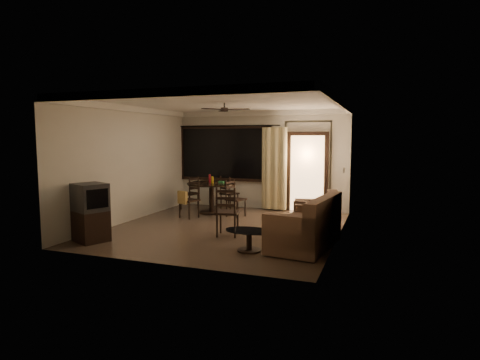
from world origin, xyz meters
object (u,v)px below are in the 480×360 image
at_px(dining_table, 212,189).
at_px(side_chair, 227,221).
at_px(dining_chair_south, 189,206).
at_px(dining_chair_east, 236,206).
at_px(armchair, 319,218).
at_px(sofa, 308,228).
at_px(dining_chair_north, 229,199).
at_px(tv_cabinet, 91,212).
at_px(coffee_table, 249,237).
at_px(dining_chair_west, 190,200).

xyz_separation_m(dining_table, side_chair, (1.35, -2.24, -0.34)).
bearing_deg(dining_chair_south, dining_chair_east, 45.70).
bearing_deg(armchair, sofa, -104.32).
bearing_deg(armchair, dining_chair_east, 138.97).
bearing_deg(dining_chair_south, dining_chair_north, 89.29).
height_order(dining_table, sofa, dining_table).
distance_m(dining_chair_north, tv_cabinet, 4.44).
xyz_separation_m(dining_table, sofa, (3.10, -2.59, -0.27)).
distance_m(dining_chair_east, dining_chair_south, 1.20).
bearing_deg(dining_table, tv_cabinet, -105.87).
distance_m(dining_chair_east, sofa, 3.28).
height_order(dining_chair_east, coffee_table, dining_chair_east).
bearing_deg(dining_chair_north, tv_cabinet, 91.67).
xyz_separation_m(sofa, side_chair, (-1.74, 0.35, -0.07)).
bearing_deg(armchair, side_chair, -171.22).
xyz_separation_m(dining_table, dining_chair_south, (-0.27, -0.82, -0.34)).
height_order(dining_chair_north, side_chair, side_chair).
xyz_separation_m(dining_chair_east, sofa, (2.30, -2.33, 0.10)).
bearing_deg(dining_chair_east, sofa, -117.21).
distance_m(armchair, side_chair, 1.91).
height_order(dining_chair_north, tv_cabinet, tv_cabinet).
height_order(dining_chair_north, armchair, dining_chair_north).
relative_size(tv_cabinet, sofa, 0.61).
xyz_separation_m(dining_chair_north, side_chair, (1.11, -2.93, 0.03)).
distance_m(dining_chair_north, coffee_table, 4.29).
distance_m(dining_chair_north, armchair, 3.67).
distance_m(dining_chair_west, tv_cabinet, 3.84).
bearing_deg(dining_chair_east, tv_cabinet, 169.46).
bearing_deg(dining_table, dining_chair_east, -18.22).
bearing_deg(dining_chair_south, armchair, 5.67).
bearing_deg(sofa, dining_chair_south, 159.81).
height_order(dining_chair_west, tv_cabinet, tv_cabinet).
bearing_deg(coffee_table, dining_chair_west, 130.62).
xyz_separation_m(tv_cabinet, sofa, (4.11, 0.97, -0.20)).
relative_size(dining_chair_north, sofa, 0.51).
bearing_deg(dining_chair_north, coffee_table, 134.40).
bearing_deg(dining_chair_west, dining_table, 90.06).
height_order(armchair, side_chair, side_chair).
distance_m(dining_chair_east, dining_chair_north, 1.09).
distance_m(dining_table, coffee_table, 3.84).
distance_m(armchair, coffee_table, 1.89).
relative_size(dining_chair_north, coffee_table, 1.07).
xyz_separation_m(dining_table, tv_cabinet, (-1.01, -3.56, -0.07)).
relative_size(dining_chair_north, armchair, 0.90).
height_order(tv_cabinet, sofa, tv_cabinet).
xyz_separation_m(sofa, coffee_table, (-0.96, -0.57, -0.12)).
distance_m(coffee_table, side_chair, 1.21).
xyz_separation_m(dining_chair_west, dining_chair_east, (1.59, -0.52, 0.00)).
relative_size(dining_chair_south, armchair, 0.90).
height_order(dining_chair_south, armchair, dining_chair_south).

